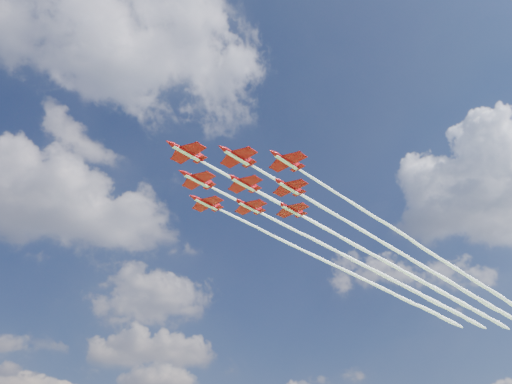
% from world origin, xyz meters
% --- Properties ---
extents(jet_lead, '(143.23, 72.71, 2.90)m').
position_xyz_m(jet_lead, '(55.92, 22.01, 75.74)').
color(jet_lead, '#A5090C').
extents(jet_row2_port, '(143.23, 72.71, 2.90)m').
position_xyz_m(jet_row2_port, '(68.08, 19.54, 75.74)').
color(jet_row2_port, '#A5090C').
extents(jet_row2_starb, '(143.23, 72.71, 2.90)m').
position_xyz_m(jet_row2_starb, '(61.43, 33.13, 75.74)').
color(jet_row2_starb, '#A5090C').
extents(jet_row3_port, '(143.23, 72.71, 2.90)m').
position_xyz_m(jet_row3_port, '(80.25, 17.06, 75.74)').
color(jet_row3_port, '#A5090C').
extents(jet_row3_centre, '(143.23, 72.71, 2.90)m').
position_xyz_m(jet_row3_centre, '(73.60, 30.66, 75.74)').
color(jet_row3_centre, '#A5090C').
extents(jet_row3_starb, '(143.23, 72.71, 2.90)m').
position_xyz_m(jet_row3_starb, '(66.95, 44.25, 75.74)').
color(jet_row3_starb, '#A5090C').
extents(jet_row4_port, '(143.23, 72.71, 2.90)m').
position_xyz_m(jet_row4_port, '(85.76, 28.19, 75.74)').
color(jet_row4_port, '#A5090C').
extents(jet_row4_starb, '(143.23, 72.71, 2.90)m').
position_xyz_m(jet_row4_starb, '(79.12, 41.78, 75.74)').
color(jet_row4_starb, '#A5090C').
extents(jet_tail, '(143.23, 72.71, 2.90)m').
position_xyz_m(jet_tail, '(91.28, 39.31, 75.74)').
color(jet_tail, '#A5090C').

